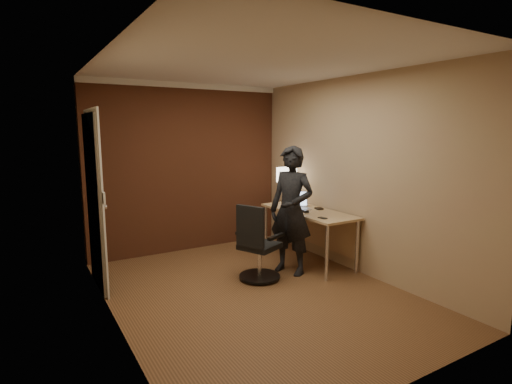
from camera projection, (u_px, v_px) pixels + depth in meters
room at (180, 163)px, 5.49m from camera, size 4.00×4.00×4.00m
desk at (312, 219)px, 5.53m from camera, size 0.60×1.50×0.73m
desk_lamp at (287, 175)px, 5.96m from camera, size 0.22×0.22×0.54m
laptop at (297, 204)px, 5.61m from camera, size 0.40×0.36×0.23m
mouse at (305, 211)px, 5.34m from camera, size 0.08×0.11×0.03m
phone at (323, 218)px, 4.98m from camera, size 0.07×0.12×0.01m
wallet at (319, 209)px, 5.54m from camera, size 0.12×0.13×0.02m
office_chair at (257, 248)px, 4.82m from camera, size 0.55×0.59×0.93m
person at (291, 210)px, 5.04m from camera, size 0.60×0.70×1.63m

